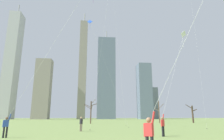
% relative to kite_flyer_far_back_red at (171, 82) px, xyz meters
% --- Properties ---
extents(kite_flyer_far_back_red, '(4.26, 3.33, 10.55)m').
position_rel_kite_flyer_far_back_red_xyz_m(kite_flyer_far_back_red, '(0.00, 0.00, 0.00)').
color(kite_flyer_far_back_red, black).
rests_on(kite_flyer_far_back_red, ground).
extents(kite_flyer_foreground_left_white, '(6.22, 6.01, 12.60)m').
position_rel_kite_flyer_far_back_red_xyz_m(kite_flyer_foreground_left_white, '(3.54, 9.72, -0.69)').
color(kite_flyer_foreground_left_white, black).
rests_on(kite_flyer_foreground_left_white, ground).
extents(kite_flyer_foreground_right_purple, '(7.56, 1.32, 15.24)m').
position_rel_kite_flyer_far_back_red_xyz_m(kite_flyer_foreground_right_purple, '(-8.66, 9.04, 0.88)').
color(kite_flyer_foreground_right_purple, black).
rests_on(kite_flyer_foreground_right_purple, ground).
extents(bystander_strolling_midfield, '(0.37, 0.41, 1.62)m').
position_rel_kite_flyer_far_back_red_xyz_m(bystander_strolling_midfield, '(-4.48, 15.54, -2.18)').
color(bystander_strolling_midfield, '#726656').
rests_on(bystander_strolling_midfield, ground).
extents(distant_kite_high_overhead_blue, '(6.81, 1.56, 17.05)m').
position_rel_kite_flyer_far_back_red_xyz_m(distant_kite_high_overhead_blue, '(-3.25, 21.21, 11.70)').
color(distant_kite_high_overhead_blue, blue).
rests_on(distant_kite_high_overhead_blue, ground).
extents(bare_tree_left_of_center, '(2.39, 3.27, 5.59)m').
position_rel_kite_flyer_far_back_red_xyz_m(bare_tree_left_of_center, '(14.24, 42.40, -0.13)').
color(bare_tree_left_of_center, brown).
rests_on(bare_tree_left_of_center, ground).
extents(bare_tree_right_of_center, '(3.20, 2.12, 5.79)m').
position_rel_kite_flyer_far_back_red_xyz_m(bare_tree_right_of_center, '(-3.47, 39.92, -0.14)').
color(bare_tree_right_of_center, '#4C3828').
rests_on(bare_tree_right_of_center, ground).
extents(bare_tree_rightmost, '(2.77, 1.71, 4.88)m').
position_rel_kite_flyer_far_back_red_xyz_m(bare_tree_rightmost, '(23.58, 42.65, -0.61)').
color(bare_tree_rightmost, '#423326').
rests_on(bare_tree_rightmost, ground).
extents(skyline_squat_block, '(8.63, 9.01, 36.47)m').
position_rel_kite_flyer_far_back_red_xyz_m(skyline_squat_block, '(31.35, 117.39, 15.15)').
color(skyline_squat_block, slate).
rests_on(skyline_squat_block, ground).
extents(skyline_mid_tower_left, '(9.58, 7.40, 37.21)m').
position_rel_kite_flyer_far_back_red_xyz_m(skyline_mid_tower_left, '(-34.03, 115.70, 15.53)').
color(skyline_mid_tower_left, gray).
rests_on(skyline_mid_tower_left, ground).
extents(skyline_slender_spire, '(5.03, 5.75, 74.32)m').
position_rel_kite_flyer_far_back_red_xyz_m(skyline_slender_spire, '(-10.02, 120.27, 30.71)').
color(skyline_slender_spire, gray).
rests_on(skyline_slender_spire, ground).
extents(skyline_wide_slab, '(10.05, 5.79, 28.28)m').
position_rel_kite_flyer_far_back_red_xyz_m(skyline_wide_slab, '(40.30, 133.32, 8.34)').
color(skyline_wide_slab, gray).
rests_on(skyline_wide_slab, ground).
extents(skyline_short_annex, '(7.06, 10.21, 77.12)m').
position_rel_kite_flyer_far_back_red_xyz_m(skyline_short_annex, '(-55.36, 118.36, 31.89)').
color(skyline_short_annex, '#B2B2B7').
rests_on(skyline_short_annex, ground).
extents(skyline_mid_tower_right, '(11.97, 10.27, 62.28)m').
position_rel_kite_flyer_far_back_red_xyz_m(skyline_mid_tower_right, '(6.14, 122.72, 24.78)').
color(skyline_mid_tower_right, slate).
rests_on(skyline_mid_tower_right, ground).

